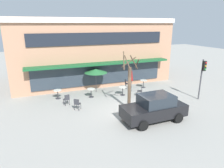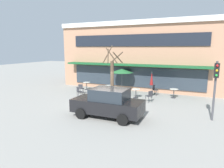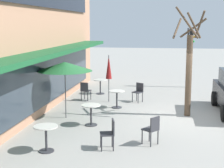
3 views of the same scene
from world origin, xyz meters
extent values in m
plane|color=#9E9B93|center=(0.00, 0.00, 0.00)|extent=(80.00, 80.00, 0.00)
cube|color=tan|center=(0.00, 10.00, 3.35)|extent=(16.27, 8.00, 6.70)
cube|color=silver|center=(0.00, 5.88, 6.45)|extent=(16.27, 0.24, 0.44)
cube|color=#19592D|center=(0.00, 5.45, 2.55)|extent=(13.83, 1.10, 0.16)
cube|color=#1E232D|center=(0.00, 5.94, 4.82)|extent=(13.01, 0.10, 1.10)
cube|color=#2D3842|center=(0.00, 5.94, 1.35)|extent=(13.01, 0.10, 1.90)
cylinder|color=#333338|center=(1.12, 3.22, 0.01)|extent=(0.44, 0.44, 0.03)
cylinder|color=#333338|center=(1.12, 3.22, 0.38)|extent=(0.07, 0.07, 0.70)
cylinder|color=silver|center=(1.12, 3.22, 0.74)|extent=(0.70, 0.70, 0.03)
cylinder|color=#333338|center=(-1.65, 3.75, 0.01)|extent=(0.44, 0.44, 0.03)
cylinder|color=#333338|center=(-1.65, 3.75, 0.38)|extent=(0.07, 0.07, 0.70)
cylinder|color=silver|center=(-1.65, 3.75, 0.74)|extent=(0.70, 0.70, 0.03)
cylinder|color=#333338|center=(-4.39, 4.46, 0.01)|extent=(0.44, 0.44, 0.03)
cylinder|color=#333338|center=(-4.39, 4.46, 0.38)|extent=(0.07, 0.07, 0.70)
cylinder|color=silver|center=(-4.39, 4.46, 0.74)|extent=(0.70, 0.70, 0.03)
cylinder|color=#333338|center=(3.99, 4.52, 0.01)|extent=(0.44, 0.44, 0.03)
cylinder|color=#333338|center=(3.99, 4.52, 0.38)|extent=(0.07, 0.07, 0.70)
cylinder|color=silver|center=(3.99, 4.52, 0.74)|extent=(0.70, 0.70, 0.03)
cylinder|color=#4C4C51|center=(-0.82, 4.95, 1.10)|extent=(0.04, 0.04, 2.20)
cone|color=#286B38|center=(-0.82, 4.95, 2.03)|extent=(2.10, 2.10, 0.35)
cylinder|color=#4C4C51|center=(2.27, 3.78, 1.10)|extent=(0.04, 0.04, 2.20)
cone|color=maroon|center=(2.27, 3.78, 1.65)|extent=(0.28, 0.28, 1.10)
cylinder|color=#333338|center=(-3.34, 1.79, 0.23)|extent=(0.04, 0.04, 0.45)
cylinder|color=#333338|center=(-3.07, 1.58, 0.23)|extent=(0.04, 0.04, 0.45)
cylinder|color=#333338|center=(-3.55, 1.51, 0.23)|extent=(0.04, 0.04, 0.45)
cylinder|color=#333338|center=(-3.27, 1.31, 0.23)|extent=(0.04, 0.04, 0.45)
cube|color=#333338|center=(-3.31, 1.55, 0.47)|extent=(0.56, 0.56, 0.04)
cube|color=#333338|center=(-3.42, 1.40, 0.69)|extent=(0.34, 0.27, 0.40)
cylinder|color=#333338|center=(2.16, 2.38, 0.23)|extent=(0.04, 0.04, 0.45)
cylinder|color=#333338|center=(2.34, 2.66, 0.23)|extent=(0.04, 0.04, 0.45)
cylinder|color=#333338|center=(2.45, 2.20, 0.23)|extent=(0.04, 0.04, 0.45)
cylinder|color=#333338|center=(2.63, 2.49, 0.23)|extent=(0.04, 0.04, 0.45)
cube|color=#333338|center=(2.39, 2.43, 0.47)|extent=(0.55, 0.55, 0.04)
cube|color=#333338|center=(2.54, 2.34, 0.69)|extent=(0.25, 0.36, 0.40)
cylinder|color=#333338|center=(-4.15, 2.89, 0.23)|extent=(0.04, 0.04, 0.45)
cylinder|color=#333338|center=(-3.82, 2.98, 0.23)|extent=(0.04, 0.04, 0.45)
cylinder|color=#333338|center=(-4.06, 2.56, 0.23)|extent=(0.04, 0.04, 0.45)
cylinder|color=#333338|center=(-3.73, 2.65, 0.23)|extent=(0.04, 0.04, 0.45)
cube|color=#333338|center=(-3.94, 2.77, 0.47)|extent=(0.49, 0.49, 0.04)
cube|color=#333338|center=(-3.89, 2.59, 0.69)|extent=(0.40, 0.14, 0.40)
cylinder|color=#333338|center=(2.59, 5.03, 0.23)|extent=(0.04, 0.04, 0.45)
cylinder|color=#333338|center=(2.51, 4.70, 0.23)|extent=(0.04, 0.04, 0.45)
cylinder|color=#333338|center=(2.26, 5.11, 0.23)|extent=(0.04, 0.04, 0.45)
cylinder|color=#333338|center=(2.18, 4.78, 0.23)|extent=(0.04, 0.04, 0.45)
cube|color=#333338|center=(2.38, 4.91, 0.47)|extent=(0.48, 0.48, 0.04)
cube|color=#333338|center=(2.21, 4.95, 0.69)|extent=(0.13, 0.40, 0.40)
cube|color=black|center=(0.96, -1.98, 0.70)|extent=(4.23, 1.86, 0.76)
cube|color=#232B33|center=(1.11, -1.97, 1.42)|extent=(2.12, 1.63, 0.68)
cylinder|color=black|center=(-0.33, -2.89, 0.32)|extent=(0.64, 0.23, 0.64)
cylinder|color=black|center=(-0.35, -1.09, 0.32)|extent=(0.64, 0.23, 0.64)
cylinder|color=black|center=(2.28, -2.86, 0.32)|extent=(0.64, 0.23, 0.64)
cylinder|color=black|center=(2.25, -1.06, 0.32)|extent=(0.64, 0.23, 0.64)
cylinder|color=brown|center=(0.28, 0.24, 1.60)|extent=(0.24, 0.24, 3.20)
cylinder|color=brown|center=(0.76, 0.11, 3.47)|extent=(0.36, 1.03, 0.80)
cylinder|color=brown|center=(0.42, 0.74, 3.46)|extent=(1.06, 0.38, 0.79)
cylinder|color=brown|center=(-0.13, 0.40, 3.68)|extent=(0.42, 0.91, 1.20)
cylinder|color=brown|center=(0.02, 0.13, 3.57)|extent=(0.32, 0.61, 0.99)
cylinder|color=brown|center=(0.40, -0.11, 3.60)|extent=(0.79, 0.35, 1.06)
cylinder|color=#47474C|center=(6.70, -0.05, 1.70)|extent=(0.12, 0.12, 3.40)
cube|color=black|center=(6.70, -0.23, 2.90)|extent=(0.26, 0.20, 0.80)
sphere|color=red|center=(6.70, -0.36, 3.17)|extent=(0.13, 0.13, 0.13)
sphere|color=gold|center=(6.70, -0.36, 2.91)|extent=(0.13, 0.13, 0.13)
sphere|color=green|center=(6.70, -0.36, 2.65)|extent=(0.13, 0.13, 0.13)
camera|label=1|loc=(-5.96, -12.13, 6.10)|focal=32.00mm
camera|label=2|loc=(5.90, -12.37, 4.08)|focal=32.00mm
camera|label=3|loc=(-13.36, 1.10, 3.61)|focal=55.00mm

